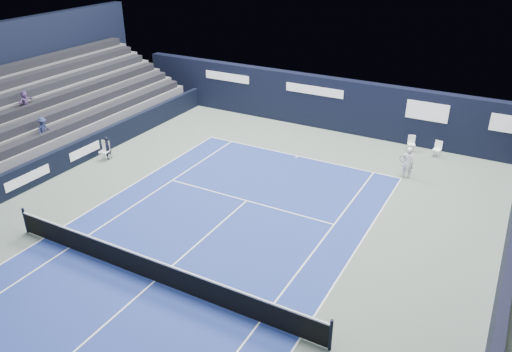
{
  "coord_description": "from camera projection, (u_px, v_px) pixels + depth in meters",
  "views": [
    {
      "loc": [
        9.64,
        -10.31,
        10.94
      ],
      "look_at": [
        0.42,
        6.49,
        1.3
      ],
      "focal_mm": 35.0,
      "sensor_mm": 36.0,
      "label": 1
    }
  ],
  "objects": [
    {
      "name": "spectator_stand",
      "position": [
        42.0,
        108.0,
        27.44
      ],
      "size": [
        6.0,
        18.0,
        6.4
      ],
      "color": "#535356",
      "rests_on": "ground"
    },
    {
      "name": "court_markings",
      "position": [
        155.0,
        281.0,
        17.13
      ],
      "size": [
        11.03,
        23.83,
        0.0
      ],
      "color": "white",
      "rests_on": "court_surface"
    },
    {
      "name": "folding_chair_back_a",
      "position": [
        412.0,
        140.0,
        26.87
      ],
      "size": [
        0.49,
        0.5,
        0.87
      ],
      "rotation": [
        0.0,
        0.0,
        0.36
      ],
      "color": "white",
      "rests_on": "ground"
    },
    {
      "name": "side_barrier_left",
      "position": [
        82.0,
        150.0,
        25.63
      ],
      "size": [
        0.33,
        22.0,
        1.2
      ],
      "color": "black",
      "rests_on": "ground"
    },
    {
      "name": "ground",
      "position": [
        189.0,
        252.0,
        18.7
      ],
      "size": [
        48.0,
        48.0,
        0.0
      ],
      "primitive_type": "plane",
      "color": "#546459",
      "rests_on": "ground"
    },
    {
      "name": "tennis_net",
      "position": [
        153.0,
        269.0,
        16.91
      ],
      "size": [
        12.9,
        0.1,
        1.1
      ],
      "color": "black",
      "rests_on": "ground"
    },
    {
      "name": "tennis_player",
      "position": [
        408.0,
        162.0,
        23.93
      ],
      "size": [
        0.59,
        0.81,
        1.56
      ],
      "color": "silver",
      "rests_on": "ground"
    },
    {
      "name": "court_surface",
      "position": [
        155.0,
        281.0,
        17.13
      ],
      "size": [
        10.97,
        23.77,
        0.01
      ],
      "primitive_type": "cube",
      "color": "navy",
      "rests_on": "ground"
    },
    {
      "name": "back_sponsor_wall",
      "position": [
        331.0,
        104.0,
        29.36
      ],
      "size": [
        26.0,
        0.63,
        3.1
      ],
      "color": "black",
      "rests_on": "ground"
    },
    {
      "name": "line_judge",
      "position": [
        108.0,
        148.0,
        25.89
      ],
      "size": [
        0.34,
        0.47,
        1.23
      ],
      "primitive_type": "imported",
      "rotation": [
        0.0,
        0.0,
        1.67
      ],
      "color": "black",
      "rests_on": "ground"
    },
    {
      "name": "enclosure_wall_right",
      "position": [
        509.0,
        256.0,
        16.92
      ],
      "size": [
        0.3,
        22.0,
        1.8
      ],
      "primitive_type": "cube",
      "color": "black",
      "rests_on": "ground"
    },
    {
      "name": "folding_chair_back_b",
      "position": [
        438.0,
        148.0,
        26.2
      ],
      "size": [
        0.43,
        0.42,
        0.87
      ],
      "rotation": [
        0.0,
        0.0,
        -0.13
      ],
      "color": "white",
      "rests_on": "ground"
    },
    {
      "name": "line_judge_chair",
      "position": [
        105.0,
        149.0,
        25.84
      ],
      "size": [
        0.52,
        0.51,
        1.02
      ],
      "rotation": [
        0.0,
        0.0,
        0.18
      ],
      "color": "white",
      "rests_on": "ground"
    }
  ]
}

